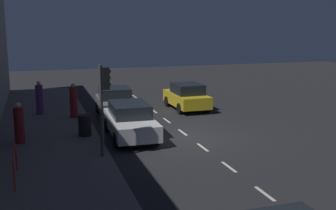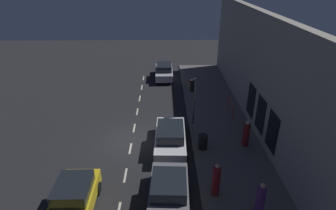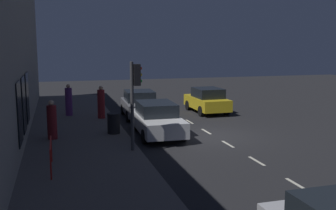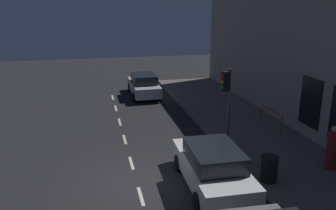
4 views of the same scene
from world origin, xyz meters
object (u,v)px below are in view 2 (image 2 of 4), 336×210
object	(u,v)px
pedestrian_0	(216,181)
pedestrian_2	(246,134)
parked_car_0	(74,198)
traffic_light	(193,93)
parked_car_3	(170,137)
pedestrian_1	(260,201)
parked_car_1	(169,191)
trash_bin	(203,142)
parked_car_2	(164,71)

from	to	relation	value
pedestrian_0	pedestrian_2	size ratio (longest dim) A/B	1.05
parked_car_0	traffic_light	bearing A→B (deg)	-128.42
parked_car_3	pedestrian_1	world-z (taller)	pedestrian_1
parked_car_1	pedestrian_1	bearing A→B (deg)	-10.27
pedestrian_2	parked_car_1	bearing A→B (deg)	-76.30
pedestrian_1	trash_bin	distance (m)	5.72
traffic_light	pedestrian_1	bearing A→B (deg)	-74.98
pedestrian_2	parked_car_0	bearing A→B (deg)	-91.29
parked_car_0	parked_car_2	world-z (taller)	same
pedestrian_2	pedestrian_1	bearing A→B (deg)	-39.28
parked_car_1	parked_car_3	distance (m)	4.80
parked_car_1	pedestrian_2	world-z (taller)	pedestrian_2
parked_car_2	parked_car_3	xyz separation A→B (m)	(0.39, -12.87, 0.00)
parked_car_1	pedestrian_2	xyz separation A→B (m)	(5.00, 4.81, 0.16)
traffic_light	parked_car_3	world-z (taller)	traffic_light
parked_car_2	pedestrian_0	distance (m)	17.40
parked_car_2	pedestrian_2	xyz separation A→B (m)	(5.22, -12.85, 0.16)
traffic_light	parked_car_2	xyz separation A→B (m)	(-2.00, 10.02, -1.81)
pedestrian_2	trash_bin	distance (m)	2.83
parked_car_3	pedestrian_2	world-z (taller)	pedestrian_2
parked_car_2	parked_car_3	size ratio (longest dim) A/B	0.95
parked_car_2	parked_car_3	world-z (taller)	same
pedestrian_1	parked_car_2	bearing A→B (deg)	72.74
trash_bin	traffic_light	bearing A→B (deg)	97.59
parked_car_1	pedestrian_0	world-z (taller)	pedestrian_0
parked_car_0	pedestrian_0	xyz separation A→B (m)	(6.79, 0.86, 0.21)
parked_car_3	parked_car_0	bearing A→B (deg)	-130.06
trash_bin	pedestrian_2	bearing A→B (deg)	7.06
pedestrian_2	traffic_light	bearing A→B (deg)	-161.59
parked_car_1	parked_car_3	bearing A→B (deg)	90.52
traffic_light	parked_car_2	size ratio (longest dim) A/B	0.82
parked_car_0	parked_car_1	xyz separation A→B (m)	(4.45, 0.41, 0.00)
parked_car_0	pedestrian_2	bearing A→B (deg)	-151.79
traffic_light	pedestrian_2	size ratio (longest dim) A/B	2.01
parked_car_0	trash_bin	bearing A→B (deg)	-144.49
traffic_light	pedestrian_0	bearing A→B (deg)	-85.58
parked_car_2	pedestrian_0	bearing A→B (deg)	-82.12
parked_car_3	trash_bin	world-z (taller)	parked_car_3
parked_car_3	pedestrian_2	distance (m)	4.83
parked_car_0	parked_car_2	size ratio (longest dim) A/B	0.89
parked_car_1	pedestrian_0	xyz separation A→B (m)	(2.34, 0.45, 0.21)
pedestrian_1	pedestrian_2	xyz separation A→B (m)	(0.92, 5.74, -0.06)
pedestrian_0	trash_bin	xyz separation A→B (m)	(-0.13, 4.01, -0.37)
parked_car_0	pedestrian_0	bearing A→B (deg)	-173.47
parked_car_0	pedestrian_1	xyz separation A→B (m)	(8.53, -0.52, 0.22)
parked_car_0	pedestrian_1	bearing A→B (deg)	175.81
traffic_light	pedestrian_1	size ratio (longest dim) A/B	1.90
traffic_light	parked_car_1	bearing A→B (deg)	-103.11
parked_car_3	pedestrian_0	size ratio (longest dim) A/B	2.47
parked_car_0	trash_bin	distance (m)	8.25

